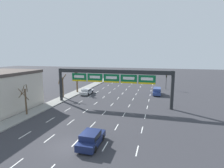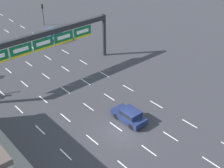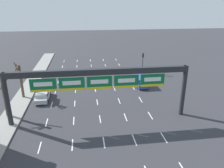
{
  "view_description": "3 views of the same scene",
  "coord_description": "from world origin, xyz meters",
  "px_view_note": "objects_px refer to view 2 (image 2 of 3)",
  "views": [
    {
      "loc": [
        8.31,
        -14.98,
        9.34
      ],
      "look_at": [
        0.72,
        13.3,
        4.43
      ],
      "focal_mm": 28.0,
      "sensor_mm": 36.0,
      "label": 1
    },
    {
      "loc": [
        -18.0,
        -19.18,
        21.72
      ],
      "look_at": [
        3.34,
        5.51,
        2.14
      ],
      "focal_mm": 50.0,
      "sensor_mm": 36.0,
      "label": 2
    },
    {
      "loc": [
        -1.74,
        -8.36,
        13.91
      ],
      "look_at": [
        1.89,
        18.6,
        3.68
      ],
      "focal_mm": 35.0,
      "sensor_mm": 36.0,
      "label": 3
    }
  ],
  "objects_px": {
    "traffic_light_near_gantry": "(43,10)",
    "suv_blue": "(54,34)",
    "sign_gantry": "(42,42)",
    "car_navy": "(130,115)"
  },
  "relations": [
    {
      "from": "sign_gantry",
      "to": "suv_blue",
      "type": "height_order",
      "value": "sign_gantry"
    },
    {
      "from": "sign_gantry",
      "to": "suv_blue",
      "type": "relative_size",
      "value": 4.75
    },
    {
      "from": "car_navy",
      "to": "traffic_light_near_gantry",
      "type": "bearing_deg",
      "value": 75.63
    },
    {
      "from": "car_navy",
      "to": "traffic_light_near_gantry",
      "type": "xyz_separation_m",
      "value": [
        8.57,
        33.44,
        2.19
      ]
    },
    {
      "from": "sign_gantry",
      "to": "car_navy",
      "type": "height_order",
      "value": "sign_gantry"
    },
    {
      "from": "car_navy",
      "to": "traffic_light_near_gantry",
      "type": "relative_size",
      "value": 0.99
    },
    {
      "from": "car_navy",
      "to": "sign_gantry",
      "type": "bearing_deg",
      "value": 96.94
    },
    {
      "from": "traffic_light_near_gantry",
      "to": "suv_blue",
      "type": "bearing_deg",
      "value": -107.19
    },
    {
      "from": "traffic_light_near_gantry",
      "to": "car_navy",
      "type": "bearing_deg",
      "value": -104.37
    },
    {
      "from": "suv_blue",
      "to": "traffic_light_near_gantry",
      "type": "height_order",
      "value": "traffic_light_near_gantry"
    }
  ]
}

